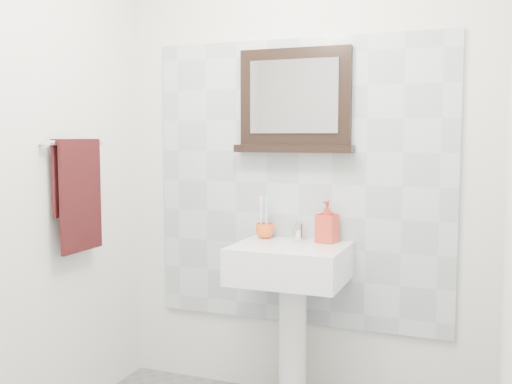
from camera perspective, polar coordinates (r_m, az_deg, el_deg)
back_wall at (r=3.16m, az=4.21°, el=2.65°), size 2.00×0.01×2.50m
splashback at (r=3.15m, az=4.13°, el=0.83°), size 1.60×0.02×1.50m
pedestal_sink at (r=3.02m, az=3.27°, el=-8.49°), size 0.55×0.44×0.96m
toothbrush_cup at (r=3.16m, az=0.86°, el=-3.72°), size 0.11×0.11×0.08m
toothbrushes at (r=3.15m, az=0.85°, el=-2.22°), size 0.05×0.04×0.21m
soap_dispenser at (r=3.05m, az=6.79°, el=-2.81°), size 0.11×0.11×0.21m
framed_mirror at (r=3.13m, az=3.73°, el=8.42°), size 0.63×0.11×0.53m
towel_bar at (r=3.04m, az=-16.82°, el=4.49°), size 0.07×0.40×0.03m
hand_towel at (r=3.05m, az=-16.60°, el=0.54°), size 0.06×0.30×0.55m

